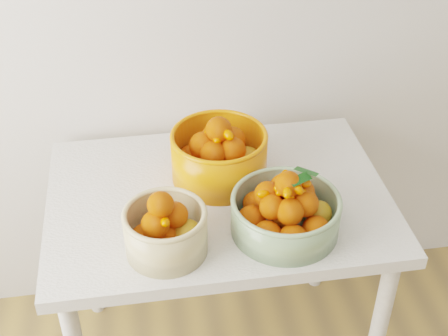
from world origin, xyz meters
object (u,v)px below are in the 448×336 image
Objects in this scene: bowl_green at (285,211)px; bowl_orange at (219,154)px; bowl_cream at (166,230)px; table at (219,218)px.

bowl_orange is at bearing 117.56° from bowl_green.
bowl_green is at bearing 4.81° from bowl_cream.
bowl_cream is (-0.17, -0.21, 0.17)m from table.
bowl_orange is (0.01, 0.08, 0.18)m from table.
table is 0.29m from bowl_green.
bowl_green reaches higher than bowl_cream.
bowl_orange reaches higher than bowl_cream.
bowl_green is at bearing -49.98° from table.
bowl_orange reaches higher than table.
bowl_cream reaches higher than table.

